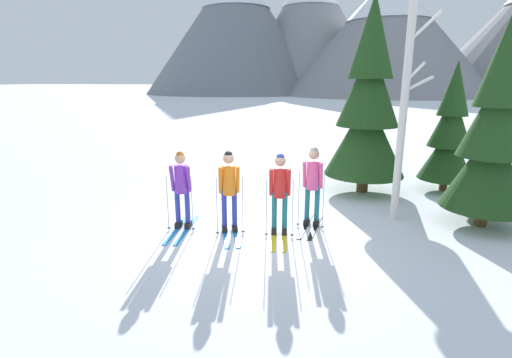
% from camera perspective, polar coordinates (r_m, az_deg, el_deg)
% --- Properties ---
extents(ground_plane, '(400.00, 400.00, 0.00)m').
position_cam_1_polar(ground_plane, '(8.66, 0.12, -7.24)').
color(ground_plane, white).
extents(skier_in_purple, '(0.61, 1.77, 1.73)m').
position_cam_1_polar(skier_in_purple, '(8.52, -10.90, -0.97)').
color(skier_in_purple, '#1E84D1').
rests_on(skier_in_purple, ground).
extents(skier_in_orange, '(0.92, 1.59, 1.78)m').
position_cam_1_polar(skier_in_orange, '(8.17, -3.99, -1.34)').
color(skier_in_orange, '#1E84D1').
rests_on(skier_in_orange, ground).
extents(skier_in_red, '(0.63, 1.68, 1.75)m').
position_cam_1_polar(skier_in_red, '(8.04, 3.53, -1.75)').
color(skier_in_red, yellow).
rests_on(skier_in_red, ground).
extents(skier_in_pink, '(0.61, 1.59, 1.80)m').
position_cam_1_polar(skier_in_pink, '(8.60, 8.37, -0.55)').
color(skier_in_pink, black).
rests_on(skier_in_pink, ground).
extents(pine_tree_near, '(1.85, 1.85, 4.47)m').
position_cam_1_polar(pine_tree_near, '(9.72, 31.62, 5.48)').
color(pine_tree_near, '#51381E').
rests_on(pine_tree_near, ground).
extents(pine_tree_mid, '(1.54, 1.54, 3.73)m').
position_cam_1_polar(pine_tree_mid, '(12.46, 26.65, 6.05)').
color(pine_tree_mid, '#51381E').
rests_on(pine_tree_mid, ground).
extents(pine_tree_far, '(2.25, 2.25, 5.43)m').
position_cam_1_polar(pine_tree_far, '(11.39, 16.16, 10.31)').
color(pine_tree_far, '#51381E').
rests_on(pine_tree_far, ground).
extents(birch_tree_tall, '(0.62, 0.55, 5.20)m').
position_cam_1_polar(birch_tree_tall, '(9.21, 21.03, 10.08)').
color(birch_tree_tall, silver).
rests_on(birch_tree_tall, ground).
extents(mountain_ridge_distant, '(106.66, 52.56, 28.76)m').
position_cam_1_polar(mountain_ridge_distant, '(90.31, 17.97, 20.65)').
color(mountain_ridge_distant, slate).
rests_on(mountain_ridge_distant, ground).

